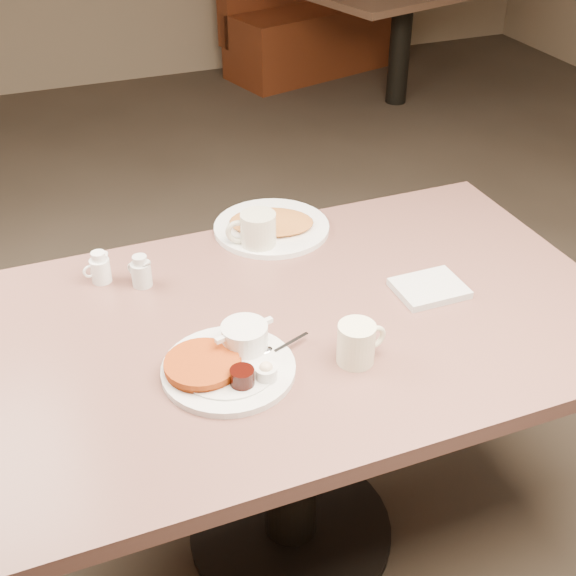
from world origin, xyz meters
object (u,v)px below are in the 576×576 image
object	(u,v)px
coffee_mug_far	(257,232)
creamer_right	(141,272)
diner_table	(291,376)
hash_plate	(272,226)
main_plate	(228,360)
booth_back_right	(321,12)
coffee_mug_near	(357,343)
creamer_left	(100,268)

from	to	relation	value
coffee_mug_far	creamer_right	bearing A→B (deg)	-169.52
diner_table	creamer_right	distance (m)	0.43
creamer_right	hash_plate	bearing A→B (deg)	19.39
coffee_mug_far	hash_plate	size ratio (longest dim) A/B	0.34
diner_table	main_plate	size ratio (longest dim) A/B	4.20
main_plate	booth_back_right	size ratio (longest dim) A/B	0.19
booth_back_right	coffee_mug_near	bearing A→B (deg)	-112.77
creamer_right	booth_back_right	xyz separation A→B (m)	(1.98, 3.43, -0.38)
main_plate	coffee_mug_far	size ratio (longest dim) A/B	2.57
creamer_left	creamer_right	xyz separation A→B (m)	(0.09, -0.05, -0.00)
coffee_mug_far	creamer_right	world-z (taller)	coffee_mug_far
coffee_mug_near	hash_plate	distance (m)	0.58
main_plate	hash_plate	distance (m)	0.58
hash_plate	booth_back_right	distance (m)	3.68
booth_back_right	hash_plate	bearing A→B (deg)	-115.87
coffee_mug_near	coffee_mug_far	size ratio (longest dim) A/B	0.83
coffee_mug_near	creamer_right	xyz separation A→B (m)	(-0.35, 0.44, -0.01)
creamer_left	booth_back_right	size ratio (longest dim) A/B	0.04
coffee_mug_far	main_plate	bearing A→B (deg)	-116.62
main_plate	coffee_mug_far	bearing A→B (deg)	63.38
coffee_mug_near	creamer_right	distance (m)	0.57
coffee_mug_near	hash_plate	size ratio (longest dim) A/B	0.28
main_plate	creamer_left	distance (m)	0.46
diner_table	creamer_right	size ratio (longest dim) A/B	18.75
diner_table	hash_plate	bearing A→B (deg)	75.83
creamer_right	hash_plate	world-z (taller)	creamer_right
diner_table	coffee_mug_far	xyz separation A→B (m)	(0.03, 0.31, 0.22)
diner_table	hash_plate	xyz separation A→B (m)	(0.10, 0.39, 0.18)
coffee_mug_near	creamer_left	world-z (taller)	coffee_mug_near
booth_back_right	creamer_right	bearing A→B (deg)	-119.97
diner_table	hash_plate	distance (m)	0.44
hash_plate	booth_back_right	world-z (taller)	booth_back_right
diner_table	creamer_right	world-z (taller)	creamer_right
creamer_right	booth_back_right	world-z (taller)	booth_back_right
booth_back_right	main_plate	bearing A→B (deg)	-116.33
coffee_mug_near	booth_back_right	xyz separation A→B (m)	(1.62, 3.87, -0.39)
diner_table	hash_plate	size ratio (longest dim) A/B	3.67
diner_table	booth_back_right	distance (m)	4.06
creamer_right	booth_back_right	bearing A→B (deg)	60.03
creamer_right	hash_plate	distance (m)	0.40
diner_table	coffee_mug_near	world-z (taller)	coffee_mug_near
creamer_left	booth_back_right	bearing A→B (deg)	58.55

